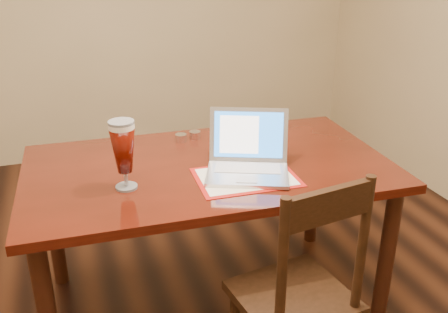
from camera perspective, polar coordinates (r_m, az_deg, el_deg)
name	(u,v)px	position (r m, az deg, el deg)	size (l,w,h in m)	color
dining_table	(208,181)	(2.38, -1.83, -2.81)	(1.74, 1.03, 1.10)	#4A1309
dining_chair	(298,296)	(2.05, 8.51, -15.48)	(0.49, 0.47, 1.02)	black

